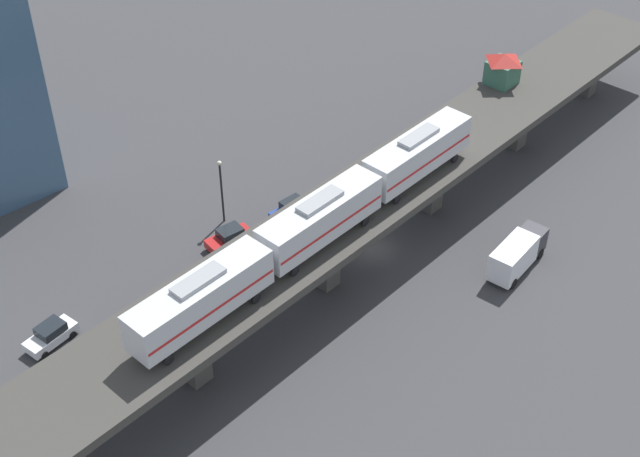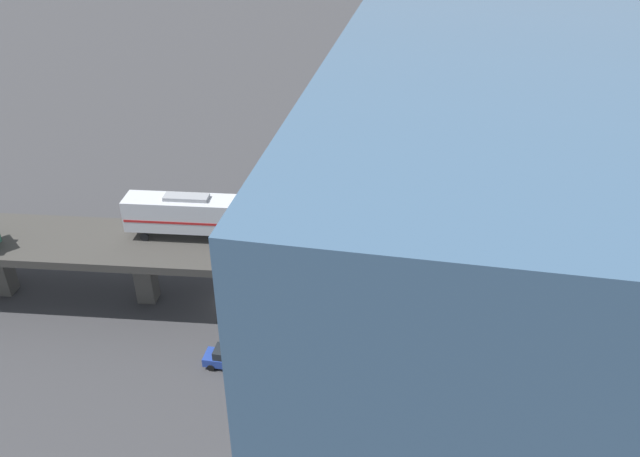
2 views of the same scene
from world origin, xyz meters
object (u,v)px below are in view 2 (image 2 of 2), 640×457
at_px(delivery_truck, 195,228).
at_px(street_lamp, 275,369).
at_px(subway_train, 320,219).
at_px(street_car_white, 531,400).
at_px(street_car_red, 307,373).
at_px(street_car_blue, 229,358).

distance_m(delivery_truck, street_lamp, 27.76).
height_order(subway_train, street_lamp, subway_train).
height_order(street_car_white, delivery_truck, delivery_truck).
height_order(street_car_red, delivery_truck, delivery_truck).
distance_m(subway_train, street_car_white, 23.94).
height_order(subway_train, street_car_red, subway_train).
bearing_deg(delivery_truck, street_car_red, 41.33).
distance_m(street_car_blue, street_lamp, 7.29).
bearing_deg(street_car_red, street_car_white, 91.13).
bearing_deg(street_car_blue, delivery_truck, -151.91).
xyz_separation_m(street_car_blue, delivery_truck, (-19.06, -10.17, 0.82)).
relative_size(street_car_red, street_car_white, 0.97).
relative_size(subway_train, street_car_blue, 8.41).
bearing_deg(street_lamp, subway_train, 176.99).
distance_m(street_car_white, delivery_truck, 40.56).
bearing_deg(street_car_white, subway_train, -119.77).
height_order(street_car_blue, street_car_white, same).
distance_m(street_car_red, delivery_truck, 26.15).
height_order(subway_train, street_car_white, subway_train).
bearing_deg(street_car_red, street_car_blue, -94.61).
distance_m(subway_train, street_car_blue, 15.09).
height_order(street_car_red, street_car_white, same).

